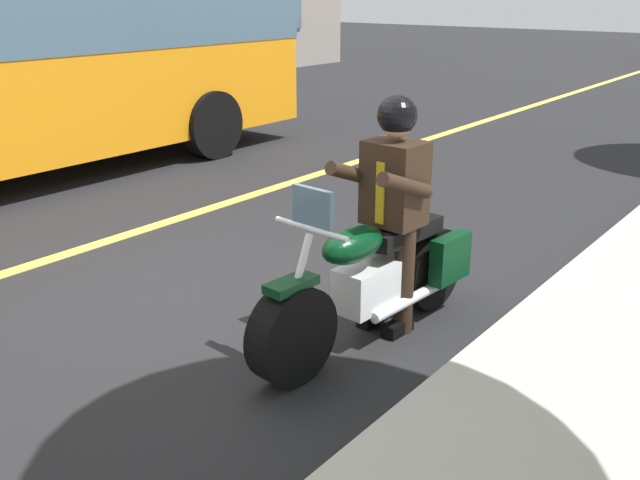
% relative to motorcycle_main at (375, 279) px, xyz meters
% --- Properties ---
extents(ground_plane, '(80.00, 80.00, 0.00)m').
position_rel_motorcycle_main_xyz_m(ground_plane, '(0.51, -1.25, -0.45)').
color(ground_plane, black).
extents(lane_center_stripe, '(60.00, 0.16, 0.01)m').
position_rel_motorcycle_main_xyz_m(lane_center_stripe, '(0.51, -3.25, -0.45)').
color(lane_center_stripe, '#E5DB4C').
rests_on(lane_center_stripe, ground_plane).
extents(motorcycle_main, '(2.22, 0.69, 1.26)m').
position_rel_motorcycle_main_xyz_m(motorcycle_main, '(0.00, 0.00, 0.00)').
color(motorcycle_main, black).
rests_on(motorcycle_main, ground_plane).
extents(rider_main, '(0.65, 0.58, 1.74)m').
position_rel_motorcycle_main_xyz_m(rider_main, '(-0.19, 0.01, 0.58)').
color(rider_main, black).
rests_on(rider_main, ground_plane).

